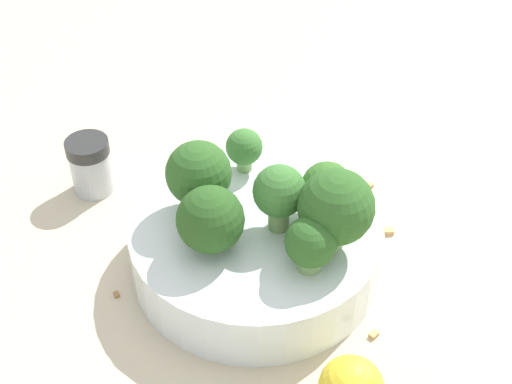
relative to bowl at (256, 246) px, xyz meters
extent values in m
plane|color=beige|center=(0.00, 0.00, -0.02)|extent=(3.00, 3.00, 0.00)
cylinder|color=silver|center=(0.00, 0.00, 0.00)|extent=(0.21, 0.21, 0.05)
cylinder|color=#8EB770|center=(0.04, 0.06, 0.03)|extent=(0.02, 0.02, 0.02)
sphere|color=#3D7533|center=(0.04, 0.06, 0.05)|extent=(0.03, 0.03, 0.03)
cylinder|color=#7A9E5B|center=(0.01, -0.01, 0.04)|extent=(0.02, 0.02, 0.03)
sphere|color=#3D7533|center=(0.01, -0.01, 0.06)|extent=(0.04, 0.04, 0.04)
cylinder|color=#84AD66|center=(-0.02, 0.05, 0.04)|extent=(0.02, 0.02, 0.03)
sphere|color=#2D5B23|center=(-0.02, 0.05, 0.06)|extent=(0.05, 0.05, 0.05)
cylinder|color=#8EB770|center=(0.05, -0.03, 0.04)|extent=(0.02, 0.02, 0.02)
sphere|color=#386B28|center=(0.05, -0.03, 0.05)|extent=(0.04, 0.04, 0.04)
cylinder|color=#8EB770|center=(0.03, -0.06, 0.04)|extent=(0.02, 0.02, 0.03)
sphere|color=#2D5B23|center=(0.03, -0.06, 0.07)|extent=(0.06, 0.06, 0.06)
cylinder|color=#84AD66|center=(-0.01, -0.06, 0.03)|extent=(0.02, 0.02, 0.02)
sphere|color=#2D5B23|center=(-0.01, -0.06, 0.05)|extent=(0.04, 0.04, 0.04)
cylinder|color=#7A9E5B|center=(-0.04, 0.01, 0.03)|extent=(0.02, 0.02, 0.02)
sphere|color=#28511E|center=(-0.04, 0.01, 0.05)|extent=(0.05, 0.05, 0.05)
cylinder|color=#B2B7BC|center=(-0.04, 0.18, 0.00)|extent=(0.04, 0.04, 0.04)
cylinder|color=#2D2D2D|center=(-0.04, 0.18, 0.03)|extent=(0.04, 0.04, 0.01)
cube|color=tan|center=(0.01, -0.12, -0.02)|extent=(0.01, 0.01, 0.01)
cube|color=tan|center=(0.15, -0.01, -0.02)|extent=(0.01, 0.01, 0.01)
cube|color=olive|center=(-0.10, 0.06, -0.02)|extent=(0.01, 0.01, 0.01)
cube|color=tan|center=(0.11, -0.06, -0.02)|extent=(0.01, 0.01, 0.01)
camera|label=1|loc=(-0.30, -0.30, 0.43)|focal=50.00mm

